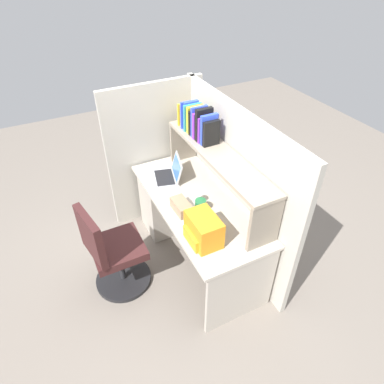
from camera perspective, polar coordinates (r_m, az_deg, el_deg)
The scene contains 13 objects.
ground_plane at distance 3.53m, azimuth 0.74°, elevation -10.71°, with size 8.00×8.00×0.00m, color slate.
desk at distance 3.50m, azimuth -2.13°, elevation -2.02°, with size 1.60×0.70×0.73m.
cubicle_partition_rear at distance 3.15m, azimuth 7.01°, elevation 1.09°, with size 1.84×0.05×1.55m, color #B2ADA0.
cubicle_partition_left at distance 3.61m, azimuth -6.10°, elevation 6.49°, with size 0.05×1.06×1.55m, color #B2ADA0.
overhead_hutch at distance 2.89m, azimuth 4.45°, elevation 5.00°, with size 1.44×0.28×0.45m.
reference_books_on_shelf at distance 3.06m, azimuth 1.07°, elevation 11.88°, with size 0.50×0.18×0.29m.
laptop at distance 3.27m, azimuth -3.84°, elevation 3.05°, with size 0.37×0.33×0.22m.
backpack at distance 2.58m, azimuth 1.89°, elevation -6.45°, with size 0.30×0.23×0.24m.
computer_mouse at distance 2.77m, azimuth -1.42°, elevation -5.55°, with size 0.06×0.10×0.03m, color silver.
paper_cup at distance 2.97m, azimuth 1.04°, elevation -1.11°, with size 0.08×0.08×0.10m, color white.
tissue_box at distance 2.88m, azimuth -1.83°, elevation -2.49°, with size 0.22×0.12×0.10m, color #9E7F60.
snack_canister at distance 2.87m, azimuth 1.47°, elevation -2.37°, with size 0.10×0.10×0.12m, color #26723F.
office_chair at distance 3.08m, azimuth -13.33°, elevation -10.41°, with size 0.52×0.52×0.93m.
Camera 1 is at (2.06, -1.08, 2.65)m, focal length 31.29 mm.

